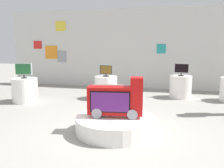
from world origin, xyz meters
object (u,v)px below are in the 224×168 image
Objects in this scene: display_pedestal_left_rear at (106,87)px; tv_on_right_rear at (24,70)px; main_display_pedestal at (115,124)px; tv_on_far_right at (181,69)px; tv_on_left_rear at (106,71)px; display_pedestal_far_right at (180,87)px; novelty_firetruck_tv at (116,101)px; display_pedestal_right_rear at (25,90)px.

tv_on_right_rear is at bearing -155.35° from display_pedestal_left_rear.
tv_on_right_rear is (-3.16, 1.77, 0.80)m from main_display_pedestal.
tv_on_left_rear is at bearing -162.51° from tv_on_far_right.
tv_on_left_rear reaches higher than display_pedestal_far_right.
tv_on_right_rear is 1.08× the size of tv_on_far_right.
tv_on_far_right reaches higher than novelty_firetruck_tv.
display_pedestal_left_rear is at bearing 24.65° from tv_on_right_rear.
main_display_pedestal is 3.03m from tv_on_left_rear.
display_pedestal_far_right is at bearing 21.05° from display_pedestal_right_rear.
display_pedestal_right_rear is (-3.16, 1.78, 0.20)m from main_display_pedestal.
tv_on_right_rear is at bearing 150.80° from novelty_firetruck_tv.
tv_on_right_rear is (-0.00, -0.00, 0.60)m from display_pedestal_right_rear.
main_display_pedestal is 2.14× the size of display_pedestal_far_right.
display_pedestal_left_rear is 2.39m from display_pedestal_far_right.
tv_on_left_rear is 2.48m from display_pedestal_right_rear.
tv_on_right_rear is 4.81m from tv_on_far_right.
tv_on_right_rear is 4.85m from display_pedestal_far_right.
tv_on_far_right is (4.49, 1.73, -0.03)m from tv_on_right_rear.
tv_on_far_right is (1.30, 3.51, 0.31)m from novelty_firetruck_tv.
main_display_pedestal is 3.34× the size of tv_on_far_right.
display_pedestal_right_rear and display_pedestal_far_right have the same top height.
display_pedestal_far_right is (1.30, 3.51, -0.26)m from novelty_firetruck_tv.
display_pedestal_right_rear is 1.04× the size of display_pedestal_far_right.
display_pedestal_right_rear is at bearing 150.64° from main_display_pedestal.
tv_on_left_rear is (-0.97, 2.79, 0.27)m from novelty_firetruck_tv.
display_pedestal_left_rear is (-0.98, 2.79, -0.26)m from novelty_firetruck_tv.
novelty_firetruck_tv reaches higher than display_pedestal_left_rear.
tv_on_far_right reaches higher than tv_on_left_rear.
tv_on_right_rear reaches higher than novelty_firetruck_tv.
display_pedestal_left_rear is 1.56× the size of tv_on_far_right.
tv_on_left_rear is at bearing -162.41° from display_pedestal_far_right.
tv_on_far_right is (0.00, -0.00, 0.57)m from display_pedestal_far_right.
display_pedestal_far_right is (4.49, 1.73, -0.60)m from tv_on_right_rear.
tv_on_left_rear reaches higher than display_pedestal_right_rear.
tv_on_left_rear is 0.56× the size of display_pedestal_right_rear.
tv_on_left_rear is at bearing 109.27° from novelty_firetruck_tv.
tv_on_far_right is at bearing -78.01° from display_pedestal_far_right.
main_display_pedestal is 3.82m from tv_on_far_right.
novelty_firetruck_tv reaches higher than tv_on_left_rear.
tv_on_far_right reaches higher than display_pedestal_left_rear.
display_pedestal_right_rear is 4.84m from tv_on_far_right.
tv_on_far_right is at bearing 17.49° from tv_on_left_rear.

